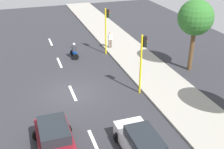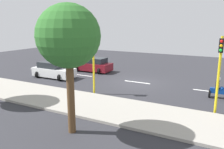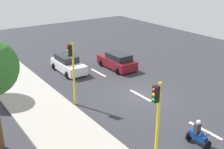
{
  "view_description": "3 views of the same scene",
  "coord_description": "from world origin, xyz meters",
  "views": [
    {
      "loc": [
        -3.2,
        -18.65,
        10.61
      ],
      "look_at": [
        2.73,
        -1.07,
        1.61
      ],
      "focal_mm": 46.19,
      "sensor_mm": 36.0,
      "label": 1
    },
    {
      "loc": [
        18.86,
        7.5,
        5.22
      ],
      "look_at": [
        2.4,
        -1.27,
        1.05
      ],
      "focal_mm": 37.46,
      "sensor_mm": 36.0,
      "label": 2
    },
    {
      "loc": [
        13.16,
        15.23,
        9.35
      ],
      "look_at": [
        1.6,
        -1.47,
        1.59
      ],
      "focal_mm": 46.71,
      "sensor_mm": 36.0,
      "label": 3
    }
  ],
  "objects": [
    {
      "name": "motorcycle",
      "position": [
        1.57,
        6.72,
        0.64
      ],
      "size": [
        0.6,
        1.3,
        1.53
      ],
      "color": "black",
      "rests_on": "ground"
    },
    {
      "name": "street_tree_south",
      "position": [
        10.51,
        0.85,
        4.58
      ],
      "size": [
        2.91,
        2.91,
        6.08
      ],
      "color": "brown",
      "rests_on": "ground"
    },
    {
      "name": "lane_stripe_south",
      "position": [
        0.0,
        6.0,
        0.01
      ],
      "size": [
        0.2,
        2.4,
        0.01
      ],
      "primitive_type": "cube",
      "color": "white",
      "rests_on": "ground"
    },
    {
      "name": "ground_plane",
      "position": [
        0.0,
        0.0,
        -0.05
      ],
      "size": [
        40.0,
        60.0,
        0.1
      ],
      "primitive_type": "cube",
      "color": "#2D2D33"
    },
    {
      "name": "pedestrian_near_signal",
      "position": [
        5.57,
        7.9,
        1.06
      ],
      "size": [
        0.4,
        0.24,
        1.69
      ],
      "color": "#72604C",
      "rests_on": "sidewalk"
    },
    {
      "name": "car_white",
      "position": [
        2.11,
        -7.83,
        0.71
      ],
      "size": [
        2.12,
        4.16,
        1.52
      ],
      "color": "white",
      "rests_on": "ground"
    },
    {
      "name": "lane_stripe_far_south",
      "position": [
        0.0,
        12.0,
        0.01
      ],
      "size": [
        0.2,
        2.4,
        0.01
      ],
      "primitive_type": "cube",
      "color": "white",
      "rests_on": "ground"
    },
    {
      "name": "car_maroon",
      "position": [
        -2.15,
        -6.04,
        0.71
      ],
      "size": [
        2.26,
        4.19,
        1.52
      ],
      "color": "maroon",
      "rests_on": "ground"
    },
    {
      "name": "traffic_light_midblock",
      "position": [
        4.85,
        6.78,
        2.93
      ],
      "size": [
        0.49,
        0.24,
        4.5
      ],
      "color": "yellow",
      "rests_on": "ground"
    },
    {
      "name": "sidewalk",
      "position": [
        7.0,
        0.0,
        0.07
      ],
      "size": [
        4.0,
        60.0,
        0.15
      ],
      "primitive_type": "cube",
      "color": "#9E998E",
      "rests_on": "ground"
    },
    {
      "name": "traffic_light_corner",
      "position": [
        4.85,
        -1.53,
        2.93
      ],
      "size": [
        0.49,
        0.24,
        4.5
      ],
      "color": "yellow",
      "rests_on": "ground"
    },
    {
      "name": "lane_stripe_mid",
      "position": [
        0.0,
        0.0,
        0.01
      ],
      "size": [
        0.2,
        2.4,
        0.01
      ],
      "primitive_type": "cube",
      "color": "white",
      "rests_on": "ground"
    },
    {
      "name": "lane_stripe_north",
      "position": [
        0.0,
        -6.0,
        0.01
      ],
      "size": [
        0.2,
        2.4,
        0.01
      ],
      "primitive_type": "cube",
      "color": "white",
      "rests_on": "ground"
    }
  ]
}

